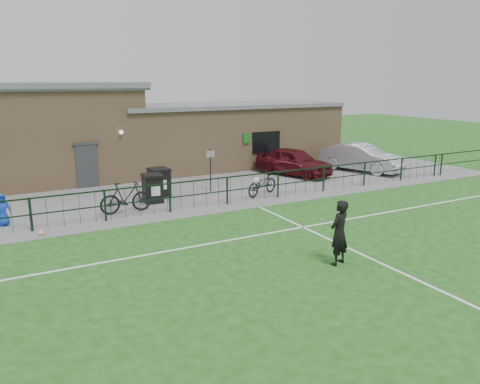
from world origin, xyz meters
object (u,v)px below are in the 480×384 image
wheelie_bin_right (159,183)px  spectator_child (2,210)px  sign_post (210,170)px  wheelie_bin_left (153,189)px  bicycle_d (126,198)px  bicycle_e (262,184)px  car_maroon (294,161)px  car_silver (361,158)px  ball_ground (41,233)px

wheelie_bin_right → spectator_child: wheelie_bin_right is taller
sign_post → wheelie_bin_left: bearing=-168.4°
wheelie_bin_left → sign_post: 3.08m
bicycle_d → bicycle_e: bearing=-91.1°
car_maroon → bicycle_d: bearing=177.2°
sign_post → bicycle_e: (1.74, -1.73, -0.47)m
bicycle_e → car_silver: bearing=-97.9°
bicycle_d → bicycle_e: size_ratio=1.01×
bicycle_e → wheelie_bin_left: bearing=53.0°
wheelie_bin_left → wheelie_bin_right: size_ratio=0.96×
car_silver → bicycle_d: bearing=168.7°
car_maroon → car_silver: car_silver is taller
car_maroon → sign_post: bearing=173.8°
car_maroon → bicycle_d: size_ratio=2.16×
wheelie_bin_right → ball_ground: 6.28m
bicycle_e → ball_ground: bearing=74.6°
sign_post → ball_ground: size_ratio=9.55×
bicycle_d → bicycle_e: (6.15, -0.02, -0.08)m
sign_post → ball_ground: 8.31m
car_silver → ball_ground: car_silver is taller
wheelie_bin_left → wheelie_bin_right: bearing=60.3°
wheelie_bin_right → sign_post: size_ratio=0.58×
bicycle_e → sign_post: bearing=21.4°
sign_post → car_maroon: bearing=13.6°
car_silver → spectator_child: bearing=165.4°
wheelie_bin_right → car_silver: (11.97, 0.19, 0.19)m
wheelie_bin_right → sign_post: sign_post is taller
wheelie_bin_right → car_maroon: car_maroon is taller
spectator_child → bicycle_d: bearing=-20.2°
wheelie_bin_right → bicycle_e: size_ratio=0.58×
wheelie_bin_right → sign_post: 2.44m
car_silver → ball_ground: (-17.24, -3.56, -0.69)m
wheelie_bin_right → ball_ground: wheelie_bin_right is taller
bicycle_d → spectator_child: 4.32m
sign_post → car_maroon: size_ratio=0.46×
wheelie_bin_left → car_maroon: (8.56, 1.96, 0.18)m
sign_post → bicycle_d: bearing=-158.8°
bicycle_e → spectator_child: spectator_child is taller
car_silver → bicycle_d: size_ratio=2.31×
car_silver → bicycle_d: (-13.99, -2.18, -0.16)m
bicycle_d → ball_ground: bicycle_d is taller
bicycle_d → spectator_child: size_ratio=1.74×
wheelie_bin_left → bicycle_d: bicycle_d is taller
car_maroon → bicycle_e: size_ratio=2.18×
car_silver → bicycle_e: car_silver is taller
wheelie_bin_right → bicycle_e: 4.59m
ball_ground → wheelie_bin_right: bearing=32.6°
wheelie_bin_left → car_maroon: size_ratio=0.26×
bicycle_e → ball_ground: size_ratio=9.60×
sign_post → ball_ground: (-7.66, -3.09, -0.92)m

